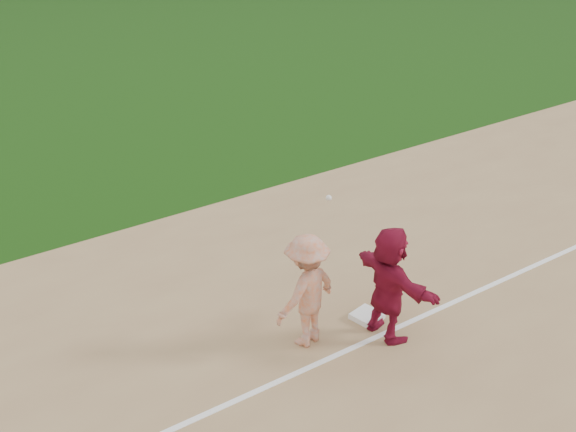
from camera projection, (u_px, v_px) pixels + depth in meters
ground at (338, 318)px, 12.16m from camera, size 160.00×160.00×0.00m
foul_line at (369, 340)px, 11.57m from camera, size 60.00×0.10×0.01m
first_base at (367, 316)px, 12.08m from camera, size 0.52×0.52×0.10m
base_runner at (389, 283)px, 11.28m from camera, size 0.61×1.81×1.94m
first_base_play at (307, 291)px, 11.13m from camera, size 1.35×0.96×2.41m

